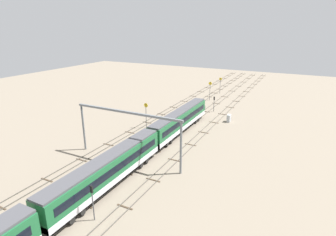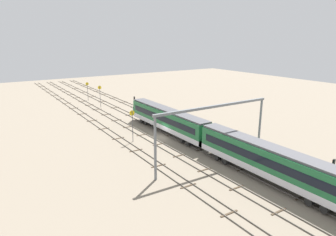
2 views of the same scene
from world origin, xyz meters
name	(u,v)px [view 2 (image 2 of 2)]	position (x,y,z in m)	size (l,w,h in m)	color
ground_plane	(161,137)	(0.00, 0.00, 0.00)	(194.45, 194.45, 0.00)	gray
track_near_foreground	(192,131)	(0.00, -7.29, 0.07)	(178.45, 2.40, 0.16)	#59544C
track_with_train	(172,135)	(0.00, -2.43, 0.07)	(178.45, 2.40, 0.16)	#59544C
track_middle	(150,139)	(0.00, 2.43, 0.07)	(178.45, 2.40, 0.16)	#59544C
track_second_far	(127,144)	(0.00, 7.29, 0.07)	(178.45, 2.40, 0.16)	#59544C
overhead_gantry	(214,120)	(-14.75, -0.12, 6.90)	(0.40, 20.65, 9.06)	slate
speed_sign_near_foreground	(100,93)	(30.90, 0.61, 3.89)	(0.14, 1.00, 5.95)	#4C4C51
speed_sign_mid_trackside	(87,89)	(41.75, 0.55, 3.60)	(0.14, 0.95, 5.54)	#4C4C51
speed_sign_far_trackside	(132,121)	(0.72, 5.66, 3.83)	(0.14, 0.97, 5.89)	#4C4C51
signal_light_trackside_approach	(332,172)	(-29.74, -5.45, 3.12)	(0.31, 0.32, 4.78)	#4C4C51
signal_light_trackside_departure	(134,102)	(19.99, -4.32, 2.79)	(0.31, 0.32, 4.23)	#4C4C51
relay_cabinet	(169,112)	(13.45, -10.32, 0.92)	(1.44, 0.77, 1.83)	#B2B7BC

